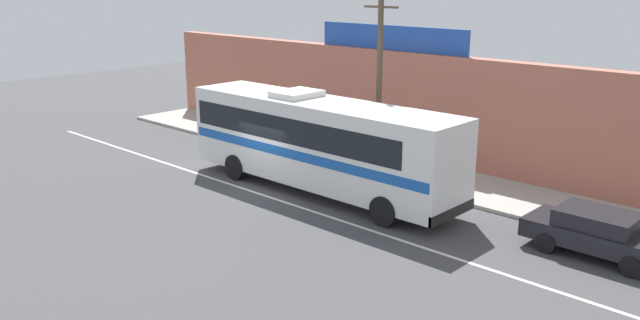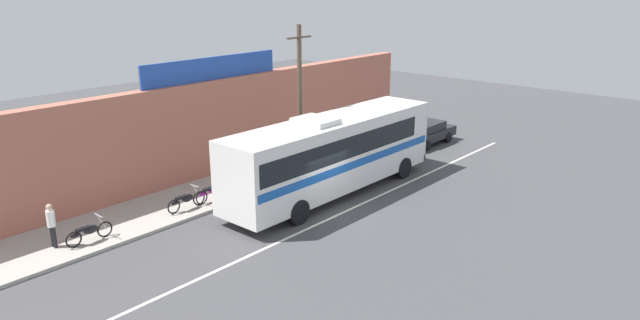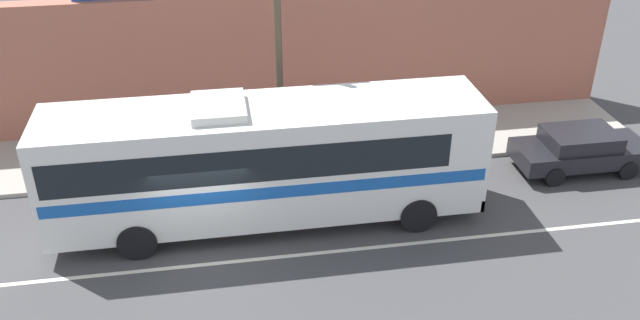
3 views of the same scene
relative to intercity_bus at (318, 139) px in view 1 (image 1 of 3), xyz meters
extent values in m
plane|color=#444447|center=(-1.75, -1.00, -2.07)|extent=(70.00, 70.00, 0.00)
cube|color=#A8A399|center=(-1.75, 4.20, -2.00)|extent=(30.00, 3.60, 0.14)
cube|color=#B26651|center=(-1.75, 6.35, 0.33)|extent=(30.00, 0.70, 4.80)
cube|color=#234CAD|center=(-1.48, 6.35, 3.28)|extent=(8.01, 0.12, 1.10)
cube|color=silver|center=(-1.75, -1.80, -2.06)|extent=(30.00, 0.14, 0.01)
cube|color=white|center=(0.08, 0.00, -0.07)|extent=(11.90, 2.53, 3.10)
cube|color=black|center=(-0.39, 0.00, 0.48)|extent=(10.47, 2.55, 0.96)
cube|color=#1956B2|center=(0.08, 0.00, -0.37)|extent=(11.66, 2.55, 0.36)
cube|color=black|center=(6.01, 0.00, 0.38)|extent=(0.04, 2.28, 1.40)
cube|color=black|center=(6.00, 0.00, -1.44)|extent=(0.12, 2.53, 0.36)
cube|color=silver|center=(-1.11, 0.00, 1.60)|extent=(1.40, 1.77, 0.24)
cylinder|color=black|center=(4.13, 1.18, -1.55)|extent=(1.04, 0.32, 1.04)
cylinder|color=black|center=(4.13, -1.18, -1.55)|extent=(1.04, 0.32, 1.04)
cylinder|color=black|center=(-3.49, 1.18, -1.55)|extent=(1.04, 0.32, 1.04)
cylinder|color=black|center=(-3.49, -1.18, -1.55)|extent=(1.04, 0.32, 1.04)
cube|color=black|center=(10.25, 1.23, -1.46)|extent=(4.24, 1.74, 0.56)
cube|color=black|center=(10.15, 1.23, -0.94)|extent=(2.21, 1.57, 0.48)
cube|color=black|center=(10.97, 1.23, -0.97)|extent=(0.21, 1.46, 0.34)
cylinder|color=black|center=(11.48, 0.41, -1.76)|extent=(0.62, 0.20, 0.62)
cylinder|color=black|center=(9.02, 2.05, -1.76)|extent=(0.62, 0.20, 0.62)
cylinder|color=black|center=(9.02, 0.41, -1.76)|extent=(0.62, 0.20, 0.62)
cylinder|color=brown|center=(0.78, 2.69, 1.75)|extent=(0.22, 0.22, 7.35)
cylinder|color=brown|center=(0.78, 2.69, 4.82)|extent=(1.60, 0.10, 0.10)
torus|color=black|center=(-9.43, 3.27, -1.62)|extent=(0.62, 0.06, 0.62)
torus|color=black|center=(-10.65, 3.27, -1.62)|extent=(0.62, 0.06, 0.62)
cylinder|color=silver|center=(-9.51, 3.27, -1.32)|extent=(0.34, 0.04, 0.65)
cylinder|color=silver|center=(-9.61, 3.27, -1.00)|extent=(0.03, 0.56, 0.03)
ellipsoid|color=black|center=(-9.98, 3.27, -1.44)|extent=(0.56, 0.22, 0.34)
cube|color=black|center=(-10.26, 3.27, -1.32)|extent=(0.52, 0.20, 0.10)
ellipsoid|color=black|center=(-10.59, 3.27, -1.48)|extent=(0.36, 0.14, 0.16)
torus|color=black|center=(-5.08, 3.22, -1.62)|extent=(0.62, 0.06, 0.62)
torus|color=black|center=(-6.36, 3.22, -1.62)|extent=(0.62, 0.06, 0.62)
cylinder|color=silver|center=(-5.16, 3.22, -1.32)|extent=(0.34, 0.04, 0.65)
cylinder|color=silver|center=(-5.26, 3.22, -1.00)|extent=(0.03, 0.56, 0.03)
ellipsoid|color=black|center=(-5.66, 3.22, -1.44)|extent=(0.56, 0.22, 0.34)
cube|color=black|center=(-5.95, 3.22, -1.32)|extent=(0.52, 0.20, 0.10)
ellipsoid|color=black|center=(-6.30, 3.22, -1.48)|extent=(0.36, 0.14, 0.16)
torus|color=black|center=(-3.70, 3.19, -1.62)|extent=(0.62, 0.06, 0.62)
torus|color=black|center=(-4.95, 3.19, -1.62)|extent=(0.62, 0.06, 0.62)
cylinder|color=silver|center=(-3.78, 3.19, -1.32)|extent=(0.34, 0.04, 0.65)
cylinder|color=silver|center=(-3.88, 3.19, -1.00)|extent=(0.03, 0.56, 0.03)
ellipsoid|color=#991E8C|center=(-4.26, 3.19, -1.44)|extent=(0.56, 0.22, 0.34)
cube|color=black|center=(-4.55, 3.19, -1.32)|extent=(0.52, 0.20, 0.10)
ellipsoid|color=#991E8C|center=(-4.89, 3.19, -1.48)|extent=(0.36, 0.14, 0.16)
cylinder|color=black|center=(-11.12, 3.94, -1.52)|extent=(0.13, 0.13, 0.82)
cylinder|color=black|center=(-11.12, 3.76, -1.52)|extent=(0.13, 0.13, 0.82)
cylinder|color=white|center=(-11.12, 3.85, -0.80)|extent=(0.30, 0.30, 0.61)
sphere|color=tan|center=(-11.12, 3.85, -0.35)|extent=(0.22, 0.22, 0.22)
cylinder|color=white|center=(-11.12, 4.05, -0.77)|extent=(0.08, 0.08, 0.56)
cylinder|color=white|center=(-11.12, 3.65, -0.77)|extent=(0.08, 0.08, 0.56)
camera|label=1|loc=(16.52, -17.49, 5.93)|focal=36.74mm
camera|label=2|loc=(-19.22, -16.10, 7.41)|focal=32.56mm
camera|label=3|loc=(-1.11, -16.20, 9.14)|focal=38.21mm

